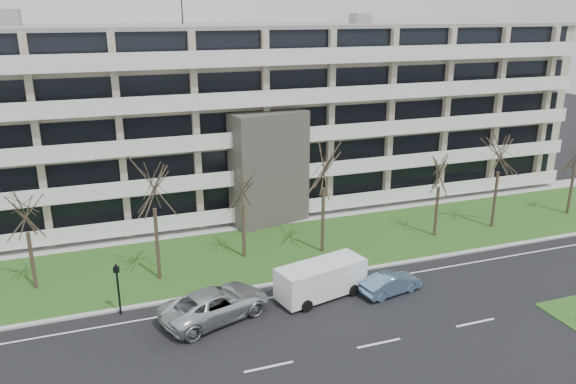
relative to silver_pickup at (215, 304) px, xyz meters
name	(u,v)px	position (x,y,z in m)	size (l,w,h in m)	color
ground	(379,343)	(7.40, -5.32, -0.87)	(160.00, 160.00, 0.00)	black
grass_verge	(293,247)	(7.40, 7.68, -0.84)	(90.00, 10.00, 0.06)	#2A4E1A
curb	(319,276)	(7.40, 2.68, -0.81)	(90.00, 0.35, 0.12)	#B2B2AD
sidewalk	(270,221)	(7.40, 13.18, -0.83)	(90.00, 2.00, 0.08)	#B2B2AD
lane_edge_line	(329,287)	(7.40, 1.18, -0.87)	(90.00, 0.12, 0.01)	white
apartment_building	(245,115)	(7.39, 20.00, 6.74)	(60.50, 15.10, 18.75)	#B4A58C
silver_pickup	(215,304)	(0.00, 0.00, 0.00)	(2.89, 6.26, 1.74)	silver
blue_sedan	(391,283)	(10.65, -0.72, -0.22)	(1.37, 3.93, 1.30)	#688CB5
white_van	(322,277)	(6.58, 0.36, 0.40)	(5.81, 3.21, 2.13)	white
pedestrian_signal	(118,283)	(-5.01, 2.23, 1.10)	(0.36, 0.33, 3.09)	black
tree_1	(24,210)	(-9.74, 7.13, 4.33)	(3.35, 3.35, 6.69)	#382B21
tree_2	(152,179)	(-2.35, 5.89, 5.82)	(4.30, 4.30, 8.60)	#382B21
tree_3	(242,184)	(3.65, 7.30, 4.47)	(3.44, 3.44, 6.87)	#382B21
tree_4	(324,161)	(9.12, 6.28, 5.81)	(4.29, 4.29, 8.58)	#382B21
tree_5	(440,168)	(18.36, 6.16, 4.53)	(3.48, 3.48, 6.95)	#382B21
tree_6	(501,149)	(23.64, 6.15, 5.49)	(4.09, 4.09, 8.18)	#382B21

